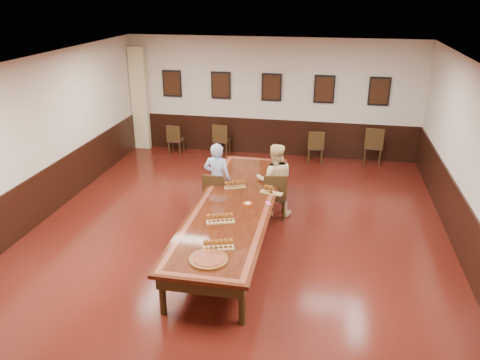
% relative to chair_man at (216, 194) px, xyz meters
% --- Properties ---
extents(floor, '(8.00, 10.00, 0.02)m').
position_rel_chair_man_xyz_m(floor, '(0.58, -0.93, -0.49)').
color(floor, black).
rests_on(floor, ground).
extents(ceiling, '(8.00, 10.00, 0.02)m').
position_rel_chair_man_xyz_m(ceiling, '(0.58, -0.93, 2.73)').
color(ceiling, white).
rests_on(ceiling, floor).
extents(wall_back, '(8.00, 0.02, 3.20)m').
position_rel_chair_man_xyz_m(wall_back, '(0.58, 4.08, 1.12)').
color(wall_back, beige).
rests_on(wall_back, floor).
extents(wall_left, '(0.02, 10.00, 3.20)m').
position_rel_chair_man_xyz_m(wall_left, '(-3.43, -0.93, 1.12)').
color(wall_left, beige).
rests_on(wall_left, floor).
extents(wall_right, '(0.02, 10.00, 3.20)m').
position_rel_chair_man_xyz_m(wall_right, '(4.59, -0.93, 1.12)').
color(wall_right, beige).
rests_on(wall_right, floor).
extents(chair_man, '(0.47, 0.51, 0.96)m').
position_rel_chair_man_xyz_m(chair_man, '(0.00, 0.00, 0.00)').
color(chair_man, black).
rests_on(chair_man, floor).
extents(chair_woman, '(0.53, 0.57, 0.98)m').
position_rel_chair_man_xyz_m(chair_woman, '(1.18, 0.15, 0.01)').
color(chair_woman, black).
rests_on(chair_woman, floor).
extents(spare_chair_a, '(0.42, 0.45, 0.85)m').
position_rel_chair_man_xyz_m(spare_chair_a, '(-2.05, 3.58, -0.05)').
color(spare_chair_a, black).
rests_on(spare_chair_a, floor).
extents(spare_chair_b, '(0.45, 0.48, 0.91)m').
position_rel_chair_man_xyz_m(spare_chair_b, '(-0.74, 3.72, -0.02)').
color(spare_chair_b, black).
rests_on(spare_chair_b, floor).
extents(spare_chair_c, '(0.45, 0.49, 0.89)m').
position_rel_chair_man_xyz_m(spare_chair_c, '(1.86, 3.63, -0.03)').
color(spare_chair_c, black).
rests_on(spare_chair_c, floor).
extents(spare_chair_d, '(0.52, 0.56, 1.01)m').
position_rel_chair_man_xyz_m(spare_chair_d, '(3.38, 3.82, 0.03)').
color(spare_chair_d, black).
rests_on(spare_chair_d, floor).
extents(person_man, '(0.57, 0.39, 1.52)m').
position_rel_chair_man_xyz_m(person_man, '(0.00, 0.10, 0.28)').
color(person_man, '#5074C9').
rests_on(person_man, floor).
extents(person_woman, '(0.85, 0.71, 1.53)m').
position_rel_chair_man_xyz_m(person_woman, '(1.16, 0.25, 0.29)').
color(person_woman, beige).
rests_on(person_woman, floor).
extents(pink_phone, '(0.13, 0.16, 0.01)m').
position_rel_chair_man_xyz_m(pink_phone, '(1.18, -0.84, 0.28)').
color(pink_phone, '#DC49A8').
rests_on(pink_phone, conference_table).
extents(curtain, '(0.45, 0.18, 2.90)m').
position_rel_chair_man_xyz_m(curtain, '(-3.17, 3.89, 0.97)').
color(curtain, tan).
rests_on(curtain, floor).
extents(wainscoting, '(8.00, 10.00, 1.00)m').
position_rel_chair_man_xyz_m(wainscoting, '(0.58, -0.93, 0.02)').
color(wainscoting, black).
rests_on(wainscoting, floor).
extents(conference_table, '(1.40, 5.00, 0.76)m').
position_rel_chair_man_xyz_m(conference_table, '(0.58, -0.93, 0.13)').
color(conference_table, black).
rests_on(conference_table, floor).
extents(posters, '(6.14, 0.04, 0.74)m').
position_rel_chair_man_xyz_m(posters, '(0.58, 4.00, 1.42)').
color(posters, black).
rests_on(posters, wall_back).
extents(flight_a, '(0.44, 0.27, 0.16)m').
position_rel_chair_man_xyz_m(flight_a, '(0.45, -0.25, 0.35)').
color(flight_a, '#A88246').
rests_on(flight_a, conference_table).
extents(flight_b, '(0.45, 0.22, 0.16)m').
position_rel_chair_man_xyz_m(flight_b, '(1.16, -0.39, 0.35)').
color(flight_b, '#A88246').
rests_on(flight_b, conference_table).
extents(flight_c, '(0.49, 0.29, 0.18)m').
position_rel_chair_man_xyz_m(flight_c, '(0.50, -1.73, 0.35)').
color(flight_c, '#A88246').
rests_on(flight_c, conference_table).
extents(flight_d, '(0.49, 0.29, 0.18)m').
position_rel_chair_man_xyz_m(flight_d, '(0.67, -2.58, 0.35)').
color(flight_d, '#A88246').
rests_on(flight_d, conference_table).
extents(red_plate_grp, '(0.18, 0.18, 0.02)m').
position_rel_chair_man_xyz_m(red_plate_grp, '(0.82, -0.93, 0.28)').
color(red_plate_grp, '#B32E0B').
rests_on(red_plate_grp, conference_table).
extents(carved_platter, '(0.67, 0.67, 0.05)m').
position_rel_chair_man_xyz_m(carved_platter, '(0.61, -2.91, 0.29)').
color(carved_platter, '#522C10').
rests_on(carved_platter, conference_table).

